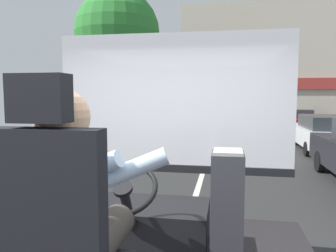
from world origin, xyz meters
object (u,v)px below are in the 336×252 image
Objects in this scene: steering_console at (141,226)px; parked_car_white at (326,133)px; fare_box at (227,216)px; parked_car_red at (292,120)px; bus_driver at (72,205)px.

parked_car_white is (4.14, 9.62, -0.24)m from steering_console.
fare_box is 16.81m from parked_car_red.
steering_console is at bearing -104.73° from parked_car_red.
parked_car_red is (4.24, 16.14, -0.26)m from steering_console.
parked_car_red is (4.24, 17.34, -0.85)m from bus_driver.
parked_car_white is (4.14, 10.82, -0.83)m from bus_driver.
fare_box is 10.51m from parked_car_white.
bus_driver is 17.87m from parked_car_red.
bus_driver is 0.21× the size of parked_car_white.
steering_console reaches higher than parked_car_white.
steering_console is at bearing 157.44° from fare_box.
bus_driver is at bearing -90.00° from steering_console.
parked_car_white is at bearing 66.74° from steering_console.
bus_driver reaches higher than steering_console.
parked_car_red is (0.10, 6.51, -0.02)m from parked_car_white.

